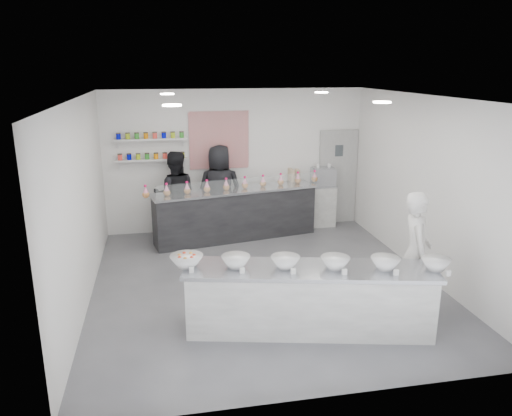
% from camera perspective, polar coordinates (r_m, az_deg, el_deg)
% --- Properties ---
extents(floor, '(6.00, 6.00, 0.00)m').
position_cam_1_polar(floor, '(8.32, 0.95, -8.57)').
color(floor, '#515156').
rests_on(floor, ground).
extents(ceiling, '(6.00, 6.00, 0.00)m').
position_cam_1_polar(ceiling, '(7.58, 1.05, 12.53)').
color(ceiling, white).
rests_on(ceiling, floor).
extents(back_wall, '(5.50, 0.00, 5.50)m').
position_cam_1_polar(back_wall, '(10.70, -2.34, 5.43)').
color(back_wall, white).
rests_on(back_wall, floor).
extents(left_wall, '(0.00, 6.00, 6.00)m').
position_cam_1_polar(left_wall, '(7.74, -19.33, 0.43)').
color(left_wall, white).
rests_on(left_wall, floor).
extents(right_wall, '(0.00, 6.00, 6.00)m').
position_cam_1_polar(right_wall, '(8.79, 18.83, 2.26)').
color(right_wall, white).
rests_on(right_wall, floor).
extents(back_door, '(0.88, 0.04, 2.10)m').
position_cam_1_polar(back_door, '(11.33, 9.30, 3.51)').
color(back_door, '#9E9E9C').
rests_on(back_door, floor).
extents(pattern_panel, '(1.25, 0.03, 1.20)m').
position_cam_1_polar(pattern_panel, '(10.55, -4.25, 7.73)').
color(pattern_panel, '#A7181F').
rests_on(pattern_panel, back_wall).
extents(jar_shelf_lower, '(1.45, 0.22, 0.04)m').
position_cam_1_polar(jar_shelf_lower, '(10.47, -11.82, 5.43)').
color(jar_shelf_lower, silver).
rests_on(jar_shelf_lower, back_wall).
extents(jar_shelf_upper, '(1.45, 0.22, 0.04)m').
position_cam_1_polar(jar_shelf_upper, '(10.40, -11.95, 7.70)').
color(jar_shelf_upper, silver).
rests_on(jar_shelf_upper, back_wall).
extents(preserve_jars, '(1.45, 0.10, 0.56)m').
position_cam_1_polar(preserve_jars, '(10.40, -11.91, 6.92)').
color(preserve_jars, '#FC4538').
rests_on(preserve_jars, jar_shelf_lower).
extents(downlight_0, '(0.24, 0.24, 0.02)m').
position_cam_1_polar(downlight_0, '(6.42, -9.59, 11.51)').
color(downlight_0, white).
rests_on(downlight_0, ceiling).
extents(downlight_1, '(0.24, 0.24, 0.02)m').
position_cam_1_polar(downlight_1, '(7.07, 14.21, 11.64)').
color(downlight_1, white).
rests_on(downlight_1, ceiling).
extents(downlight_2, '(0.24, 0.24, 0.02)m').
position_cam_1_polar(downlight_2, '(9.01, -10.11, 12.71)').
color(downlight_2, white).
rests_on(downlight_2, ceiling).
extents(downlight_3, '(0.24, 0.24, 0.02)m').
position_cam_1_polar(downlight_3, '(9.49, 7.49, 12.97)').
color(downlight_3, white).
rests_on(downlight_3, ceiling).
extents(prep_counter, '(3.39, 1.47, 0.90)m').
position_cam_1_polar(prep_counter, '(6.80, 6.08, -10.33)').
color(prep_counter, '#AAA9A5').
rests_on(prep_counter, floor).
extents(back_bar, '(3.44, 1.26, 1.05)m').
position_cam_1_polar(back_bar, '(10.22, -2.31, -0.71)').
color(back_bar, black).
rests_on(back_bar, floor).
extents(sneeze_guard, '(3.27, 0.66, 0.29)m').
position_cam_1_polar(sneeze_guard, '(9.77, -1.76, 2.57)').
color(sneeze_guard, white).
rests_on(sneeze_guard, back_bar).
extents(espresso_ledge, '(1.25, 0.40, 0.93)m').
position_cam_1_polar(espresso_ledge, '(11.06, 5.85, 0.20)').
color(espresso_ledge, '#AAA9A5').
rests_on(espresso_ledge, floor).
extents(espresso_machine, '(0.49, 0.34, 0.38)m').
position_cam_1_polar(espresso_machine, '(11.01, 7.68, 3.56)').
color(espresso_machine, '#93969E').
rests_on(espresso_machine, espresso_ledge).
extents(cup_stacks, '(0.28, 0.24, 0.37)m').
position_cam_1_polar(cup_stacks, '(10.82, 4.43, 3.44)').
color(cup_stacks, '#C7AE8C').
rests_on(cup_stacks, espresso_ledge).
extents(prep_bowls, '(3.65, 1.28, 0.15)m').
position_cam_1_polar(prep_bowls, '(6.59, 6.22, -6.21)').
color(prep_bowls, white).
rests_on(prep_bowls, prep_counter).
extents(label_cards, '(3.31, 0.04, 0.07)m').
position_cam_1_polar(label_cards, '(6.20, 8.58, -8.17)').
color(label_cards, white).
rests_on(label_cards, prep_counter).
extents(cookie_bags, '(3.69, 0.85, 0.25)m').
position_cam_1_polar(cookie_bags, '(10.05, -2.35, 2.84)').
color(cookie_bags, pink).
rests_on(cookie_bags, back_bar).
extents(woman_prep, '(0.59, 0.74, 1.77)m').
position_cam_1_polar(woman_prep, '(7.52, 17.78, -4.81)').
color(woman_prep, silver).
rests_on(woman_prep, floor).
extents(staff_left, '(0.92, 0.74, 1.81)m').
position_cam_1_polar(staff_left, '(10.32, -9.22, 1.46)').
color(staff_left, black).
rests_on(staff_left, floor).
extents(staff_right, '(1.01, 0.73, 1.92)m').
position_cam_1_polar(staff_right, '(10.37, -4.15, 2.00)').
color(staff_right, black).
rests_on(staff_right, floor).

